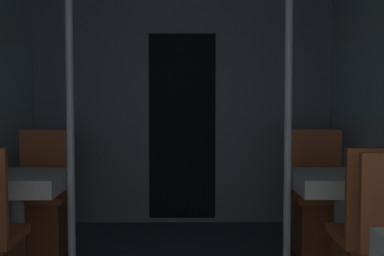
{
  "coord_description": "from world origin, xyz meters",
  "views": [
    {
      "loc": [
        0.06,
        -0.84,
        1.21
      ],
      "look_at": [
        0.08,
        2.72,
        1.01
      ],
      "focal_mm": 50.0,
      "sensor_mm": 36.0,
      "label": 1
    }
  ],
  "objects": [
    {
      "name": "chair_left_far_1",
      "position": [
        -1.07,
        3.22,
        0.3
      ],
      "size": [
        0.42,
        0.42,
        0.95
      ],
      "rotation": [
        0.0,
        0.0,
        3.14
      ],
      "color": "brown",
      "rests_on": "ground_plane"
    },
    {
      "name": "support_pole_left_1",
      "position": [
        -0.71,
        2.61,
        1.11
      ],
      "size": [
        0.05,
        0.05,
        2.22
      ],
      "color": "silver",
      "rests_on": "ground_plane"
    },
    {
      "name": "dining_table_left_1",
      "position": [
        -1.07,
        2.61,
        0.6
      ],
      "size": [
        0.63,
        0.63,
        0.72
      ],
      "color": "#4C4C51",
      "rests_on": "ground_plane"
    },
    {
      "name": "chair_right_far_1",
      "position": [
        1.07,
        3.22,
        0.3
      ],
      "size": [
        0.42,
        0.42,
        0.95
      ],
      "rotation": [
        0.0,
        0.0,
        3.14
      ],
      "color": "brown",
      "rests_on": "ground_plane"
    },
    {
      "name": "support_pole_right_1",
      "position": [
        0.71,
        2.61,
        1.11
      ],
      "size": [
        0.05,
        0.05,
        2.22
      ],
      "color": "silver",
      "rests_on": "ground_plane"
    },
    {
      "name": "bulkhead_far",
      "position": [
        0.0,
        4.33,
        1.11
      ],
      "size": [
        2.87,
        0.09,
        2.22
      ],
      "color": "slate",
      "rests_on": "ground_plane"
    },
    {
      "name": "dining_table_right_1",
      "position": [
        1.07,
        2.61,
        0.6
      ],
      "size": [
        0.63,
        0.63,
        0.72
      ],
      "color": "#4C4C51",
      "rests_on": "ground_plane"
    }
  ]
}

